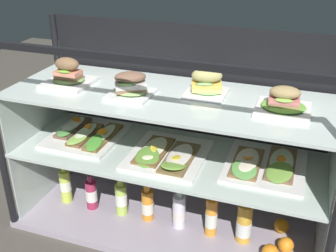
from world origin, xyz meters
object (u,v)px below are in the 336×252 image
(plated_roll_sandwich_far_left, at_px, (284,103))
(juice_bottle_near_post, at_px, (244,223))
(orange_fruit_rolled_forward, at_px, (286,245))
(plated_roll_sandwich_near_left_corner, at_px, (131,86))
(open_sandwich_tray_mid_right, at_px, (264,165))
(plated_roll_sandwich_far_right, at_px, (207,84))
(open_sandwich_tray_mid_left, at_px, (166,155))
(juice_bottle_front_left_end, at_px, (179,211))
(juice_bottle_back_center, at_px, (91,194))
(juice_bottle_back_left, at_px, (121,198))
(juice_bottle_front_fourth, at_px, (211,216))
(plated_roll_sandwich_right_of_center, at_px, (68,76))
(open_sandwich_tray_near_right_corner, at_px, (86,134))
(juice_bottle_tucked_behind, at_px, (65,185))
(orange_fruit_near_left_post, at_px, (282,226))
(juice_bottle_back_right, at_px, (148,204))

(plated_roll_sandwich_far_left, xyz_separation_m, juice_bottle_near_post, (-0.10, -0.01, -0.60))
(plated_roll_sandwich_far_left, distance_m, orange_fruit_rolled_forward, 0.67)
(plated_roll_sandwich_near_left_corner, distance_m, open_sandwich_tray_mid_right, 0.67)
(plated_roll_sandwich_far_right, xyz_separation_m, orange_fruit_rolled_forward, (0.42, -0.10, -0.68))
(open_sandwich_tray_mid_left, height_order, juice_bottle_front_left_end, open_sandwich_tray_mid_left)
(juice_bottle_back_center, xyz_separation_m, juice_bottle_back_left, (0.17, 0.01, 0.01))
(juice_bottle_back_left, xyz_separation_m, juice_bottle_front_fourth, (0.47, -0.00, 0.01))
(plated_roll_sandwich_right_of_center, relative_size, juice_bottle_back_center, 0.98)
(plated_roll_sandwich_far_left, relative_size, juice_bottle_near_post, 0.86)
(plated_roll_sandwich_far_left, bearing_deg, juice_bottle_back_center, -178.16)
(juice_bottle_back_left, bearing_deg, open_sandwich_tray_near_right_corner, 166.90)
(open_sandwich_tray_near_right_corner, distance_m, juice_bottle_tucked_behind, 0.33)
(juice_bottle_back_left, height_order, orange_fruit_near_left_post, juice_bottle_back_left)
(plated_roll_sandwich_far_left, bearing_deg, juice_bottle_tucked_behind, -178.79)
(juice_bottle_tucked_behind, distance_m, orange_fruit_rolled_forward, 1.14)
(juice_bottle_back_right, xyz_separation_m, orange_fruit_near_left_post, (0.64, 0.12, -0.05))
(plated_roll_sandwich_right_of_center, xyz_separation_m, juice_bottle_front_left_end, (0.54, -0.00, -0.62))
(plated_roll_sandwich_far_left, xyz_separation_m, juice_bottle_back_center, (-0.89, -0.03, -0.62))
(plated_roll_sandwich_far_left, bearing_deg, orange_fruit_near_left_post, 58.88)
(juice_bottle_near_post, bearing_deg, plated_roll_sandwich_far_left, 7.70)
(open_sandwich_tray_mid_left, xyz_separation_m, juice_bottle_back_center, (-0.41, -0.00, -0.31))
(orange_fruit_rolled_forward, bearing_deg, orange_fruit_near_left_post, 103.69)
(juice_bottle_tucked_behind, distance_m, juice_bottle_front_fourth, 0.79)
(plated_roll_sandwich_near_left_corner, xyz_separation_m, open_sandwich_tray_mid_right, (0.58, 0.08, -0.32))
(open_sandwich_tray_near_right_corner, xyz_separation_m, juice_bottle_front_left_end, (0.50, -0.04, -0.31))
(juice_bottle_tucked_behind, relative_size, juice_bottle_back_right, 1.13)
(orange_fruit_near_left_post, bearing_deg, juice_bottle_near_post, -144.67)
(juice_bottle_back_center, xyz_separation_m, juice_bottle_front_left_end, (0.47, 0.01, 0.01))
(juice_bottle_back_right, distance_m, orange_fruit_rolled_forward, 0.67)
(plated_roll_sandwich_near_left_corner, height_order, juice_bottle_near_post, plated_roll_sandwich_near_left_corner)
(plated_roll_sandwich_right_of_center, xyz_separation_m, open_sandwich_tray_mid_right, (0.90, 0.05, -0.32))
(plated_roll_sandwich_far_left, xyz_separation_m, open_sandwich_tray_mid_right, (-0.05, 0.03, -0.31))
(plated_roll_sandwich_far_right, xyz_separation_m, open_sandwich_tray_mid_left, (-0.15, -0.10, -0.32))
(juice_bottle_tucked_behind, bearing_deg, juice_bottle_front_fourth, 0.02)
(juice_bottle_tucked_behind, relative_size, juice_bottle_near_post, 0.98)
(open_sandwich_tray_mid_right, xyz_separation_m, juice_bottle_back_right, (-0.53, -0.05, -0.31))
(juice_bottle_back_right, height_order, juice_bottle_near_post, juice_bottle_near_post)
(juice_bottle_back_left, bearing_deg, orange_fruit_near_left_post, 8.83)
(open_sandwich_tray_mid_left, xyz_separation_m, open_sandwich_tray_mid_right, (0.43, 0.06, 0.00))
(orange_fruit_rolled_forward, bearing_deg, open_sandwich_tray_mid_left, -179.66)
(orange_fruit_rolled_forward, bearing_deg, plated_roll_sandwich_far_right, 166.95)
(plated_roll_sandwich_near_left_corner, relative_size, plated_roll_sandwich_far_left, 0.87)
(open_sandwich_tray_mid_left, distance_m, juice_bottle_back_left, 0.39)
(juice_bottle_back_right, height_order, orange_fruit_near_left_post, juice_bottle_back_right)
(open_sandwich_tray_near_right_corner, bearing_deg, open_sandwich_tray_mid_left, -7.05)
(plated_roll_sandwich_far_left, height_order, open_sandwich_tray_near_right_corner, plated_roll_sandwich_far_left)
(open_sandwich_tray_mid_right, relative_size, juice_bottle_tucked_behind, 1.59)
(open_sandwich_tray_mid_left, bearing_deg, juice_bottle_front_left_end, 9.85)
(open_sandwich_tray_mid_right, relative_size, juice_bottle_front_fourth, 1.49)
(juice_bottle_back_right, bearing_deg, juice_bottle_back_center, -177.56)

